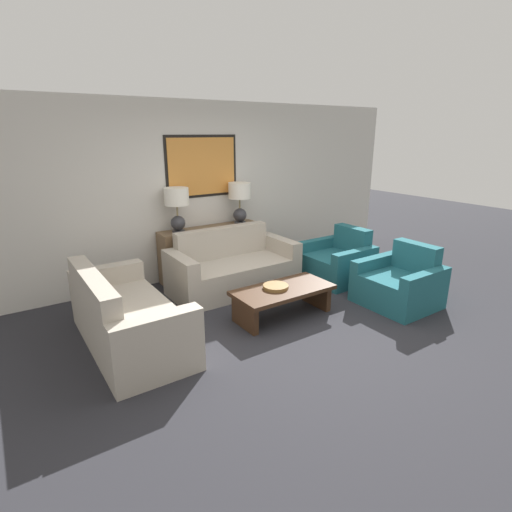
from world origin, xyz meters
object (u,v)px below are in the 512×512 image
(couch_by_back_wall, at_px, (233,269))
(decorative_bowl, at_px, (276,287))
(table_lamp_left, at_px, (177,204))
(armchair_near_back_wall, at_px, (337,262))
(console_table, at_px, (212,252))
(armchair_near_camera, at_px, (399,284))
(couch_by_side, at_px, (126,319))
(table_lamp_right, at_px, (240,197))
(coffee_table, at_px, (283,295))

(couch_by_back_wall, distance_m, decorative_bowl, 1.08)
(table_lamp_left, bearing_deg, decorative_bowl, -73.65)
(armchair_near_back_wall, bearing_deg, table_lamp_left, 150.21)
(console_table, distance_m, couch_by_back_wall, 0.64)
(armchair_near_camera, bearing_deg, table_lamp_left, 131.82)
(console_table, relative_size, couch_by_back_wall, 0.89)
(couch_by_back_wall, bearing_deg, decorative_bowl, -91.44)
(couch_by_side, relative_size, armchair_near_camera, 1.99)
(armchair_near_camera, bearing_deg, couch_by_back_wall, 132.54)
(table_lamp_right, height_order, armchair_near_back_wall, table_lamp_right)
(couch_by_side, bearing_deg, coffee_table, -11.73)
(couch_by_back_wall, height_order, armchair_near_camera, couch_by_back_wall)
(console_table, relative_size, armchair_near_camera, 1.77)
(decorative_bowl, bearing_deg, armchair_near_back_wall, 18.24)
(table_lamp_left, relative_size, couch_by_back_wall, 0.35)
(console_table, relative_size, coffee_table, 1.30)
(table_lamp_left, distance_m, coffee_table, 2.08)
(table_lamp_right, xyz_separation_m, coffee_table, (-0.48, -1.76, -0.94))
(armchair_near_camera, bearing_deg, decorative_bowl, 158.73)
(table_lamp_right, height_order, coffee_table, table_lamp_right)
(couch_by_back_wall, height_order, coffee_table, couch_by_back_wall)
(armchair_near_camera, bearing_deg, table_lamp_right, 113.73)
(coffee_table, bearing_deg, couch_by_back_wall, 92.48)
(armchair_near_back_wall, relative_size, armchair_near_camera, 1.00)
(table_lamp_right, bearing_deg, armchair_near_camera, -66.27)
(coffee_table, bearing_deg, armchair_near_back_wall, 20.68)
(decorative_bowl, height_order, armchair_near_camera, armchair_near_camera)
(console_table, distance_m, table_lamp_right, 0.97)
(console_table, relative_size, armchair_near_back_wall, 1.77)
(couch_by_side, distance_m, armchair_near_camera, 3.45)
(couch_by_side, bearing_deg, couch_by_back_wall, 22.99)
(console_table, bearing_deg, couch_by_side, -141.88)
(coffee_table, xyz_separation_m, armchair_near_camera, (1.50, -0.57, -0.01))
(decorative_bowl, height_order, armchair_near_back_wall, armchair_near_back_wall)
(couch_by_back_wall, distance_m, armchair_near_back_wall, 1.65)
(console_table, bearing_deg, decorative_bowl, -90.90)
(console_table, height_order, decorative_bowl, console_table)
(table_lamp_left, distance_m, armchair_near_back_wall, 2.58)
(coffee_table, distance_m, armchair_near_camera, 1.61)
(coffee_table, xyz_separation_m, armchair_near_back_wall, (1.50, 0.57, -0.01))
(couch_by_side, relative_size, decorative_bowl, 5.82)
(console_table, height_order, couch_by_back_wall, couch_by_back_wall)
(console_table, xyz_separation_m, coffee_table, (0.05, -1.76, -0.12))
(console_table, bearing_deg, armchair_near_back_wall, -37.51)
(couch_by_side, bearing_deg, armchair_near_camera, -15.89)
(couch_by_side, xyz_separation_m, decorative_bowl, (1.74, -0.33, 0.09))
(couch_by_side, height_order, armchair_near_back_wall, couch_by_side)
(table_lamp_left, height_order, armchair_near_back_wall, table_lamp_left)
(table_lamp_left, xyz_separation_m, armchair_near_back_wall, (2.08, -1.19, -0.94))
(couch_by_side, distance_m, armchair_near_back_wall, 3.32)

